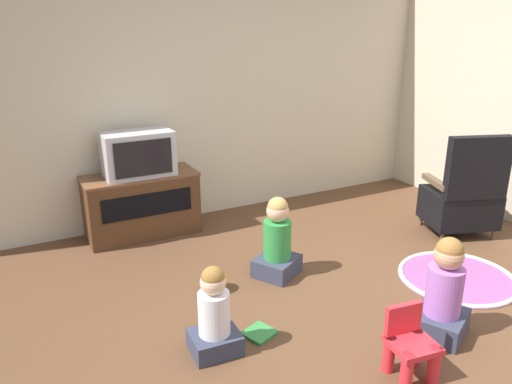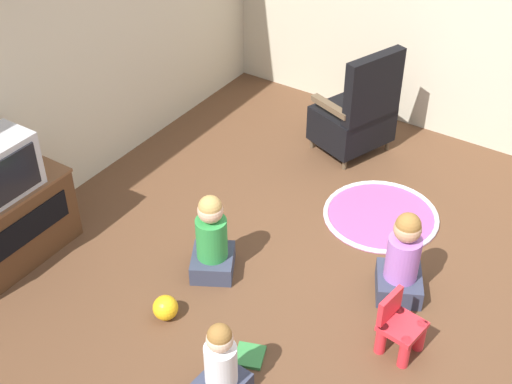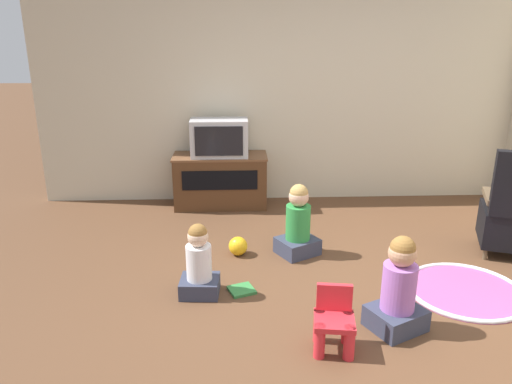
{
  "view_description": "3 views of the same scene",
  "coord_description": "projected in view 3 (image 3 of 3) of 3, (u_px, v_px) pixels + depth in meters",
  "views": [
    {
      "loc": [
        -2.06,
        -2.26,
        1.95
      ],
      "look_at": [
        -0.5,
        0.67,
        0.81
      ],
      "focal_mm": 35.0,
      "sensor_mm": 36.0,
      "label": 1
    },
    {
      "loc": [
        -3.2,
        -1.49,
        3.54
      ],
      "look_at": [
        -0.25,
        0.46,
        0.89
      ],
      "focal_mm": 50.0,
      "sensor_mm": 36.0,
      "label": 2
    },
    {
      "loc": [
        -0.77,
        -3.27,
        2.0
      ],
      "look_at": [
        -0.61,
        0.33,
        0.78
      ],
      "focal_mm": 35.0,
      "sensor_mm": 36.0,
      "label": 3
    }
  ],
  "objects": [
    {
      "name": "ground_plane",
      "position": [
        339.0,
        302.0,
        3.77
      ],
      "size": [
        30.0,
        30.0,
        0.0
      ],
      "primitive_type": "plane",
      "color": "brown"
    },
    {
      "name": "wall_back",
      "position": [
        283.0,
        81.0,
        5.64
      ],
      "size": [
        5.58,
        0.12,
        2.76
      ],
      "color": "beige",
      "rests_on": "ground_plane"
    },
    {
      "name": "tv_cabinet",
      "position": [
        220.0,
        180.0,
        5.67
      ],
      "size": [
        1.05,
        0.45,
        0.6
      ],
      "color": "#4C2D19",
      "rests_on": "ground_plane"
    },
    {
      "name": "television",
      "position": [
        219.0,
        138.0,
        5.49
      ],
      "size": [
        0.63,
        0.35,
        0.41
      ],
      "color": "#B7B7BC",
      "rests_on": "tv_cabinet"
    },
    {
      "name": "yellow_kid_chair",
      "position": [
        334.0,
        324.0,
        3.18
      ],
      "size": [
        0.29,
        0.28,
        0.41
      ],
      "rotation": [
        0.0,
        0.0,
        -0.14
      ],
      "color": "red",
      "rests_on": "ground_plane"
    },
    {
      "name": "play_mat",
      "position": [
        465.0,
        290.0,
        3.91
      ],
      "size": [
        0.92,
        0.92,
        0.04
      ],
      "color": "#A54C8C",
      "rests_on": "ground_plane"
    },
    {
      "name": "child_watching_left",
      "position": [
        399.0,
        290.0,
        3.36
      ],
      "size": [
        0.45,
        0.43,
        0.69
      ],
      "rotation": [
        0.0,
        0.0,
        0.47
      ],
      "color": "#33384C",
      "rests_on": "ground_plane"
    },
    {
      "name": "child_watching_center",
      "position": [
        298.0,
        224.0,
        4.48
      ],
      "size": [
        0.44,
        0.42,
        0.66
      ],
      "rotation": [
        0.0,
        0.0,
        0.52
      ],
      "color": "#33384C",
      "rests_on": "ground_plane"
    },
    {
      "name": "child_watching_right",
      "position": [
        199.0,
        264.0,
        3.81
      ],
      "size": [
        0.31,
        0.28,
        0.58
      ],
      "rotation": [
        0.0,
        0.0,
        -0.06
      ],
      "color": "#33384C",
      "rests_on": "ground_plane"
    },
    {
      "name": "toy_ball",
      "position": [
        238.0,
        246.0,
        4.51
      ],
      "size": [
        0.17,
        0.17,
        0.17
      ],
      "color": "yellow",
      "rests_on": "ground_plane"
    },
    {
      "name": "book",
      "position": [
        242.0,
        290.0,
        3.91
      ],
      "size": [
        0.24,
        0.23,
        0.02
      ],
      "rotation": [
        0.0,
        0.0,
        0.36
      ],
      "color": "#337F3D",
      "rests_on": "ground_plane"
    }
  ]
}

